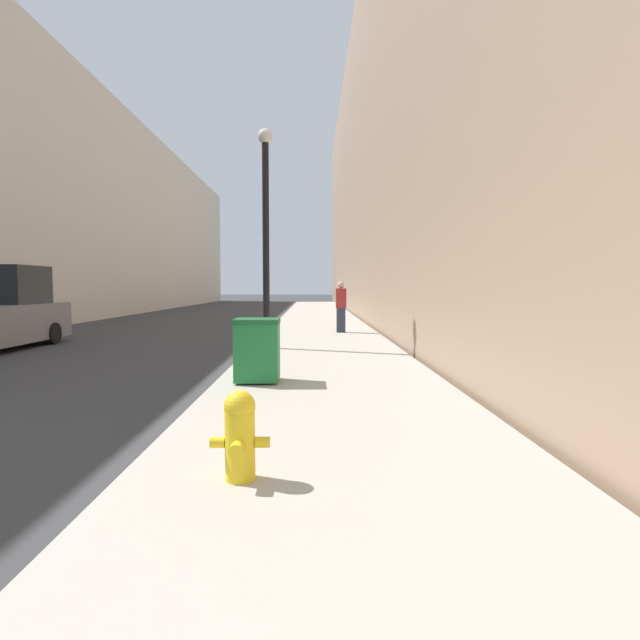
% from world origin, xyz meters
% --- Properties ---
extents(sidewalk_right, '(3.87, 60.00, 0.12)m').
position_xyz_m(sidewalk_right, '(6.07, 18.00, 0.06)').
color(sidewalk_right, '#ADA89E').
rests_on(sidewalk_right, ground).
extents(building_left_glass, '(12.00, 60.00, 12.08)m').
position_xyz_m(building_left_glass, '(-11.05, 26.00, 6.04)').
color(building_left_glass, beige).
rests_on(building_left_glass, ground).
extents(building_right_stone, '(12.00, 60.00, 17.33)m').
position_xyz_m(building_right_stone, '(14.10, 26.00, 8.66)').
color(building_right_stone, '#9E7F66').
rests_on(building_right_stone, ground).
extents(fire_hydrant, '(0.49, 0.37, 0.74)m').
position_xyz_m(fire_hydrant, '(5.16, 1.16, 0.51)').
color(fire_hydrant, yellow).
rests_on(fire_hydrant, sidewalk_right).
extents(trash_bin, '(0.73, 0.69, 1.05)m').
position_xyz_m(trash_bin, '(4.84, 5.35, 0.66)').
color(trash_bin, '#1E7538').
rests_on(trash_bin, sidewalk_right).
extents(lamppost, '(0.37, 0.37, 5.52)m').
position_xyz_m(lamppost, '(4.57, 9.92, 3.05)').
color(lamppost, black).
rests_on(lamppost, sidewalk_right).
extents(pedestrian_on_sidewalk, '(0.35, 0.23, 1.74)m').
position_xyz_m(pedestrian_on_sidewalk, '(6.73, 14.24, 1.00)').
color(pedestrian_on_sidewalk, '#2D3347').
rests_on(pedestrian_on_sidewalk, sidewalk_right).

